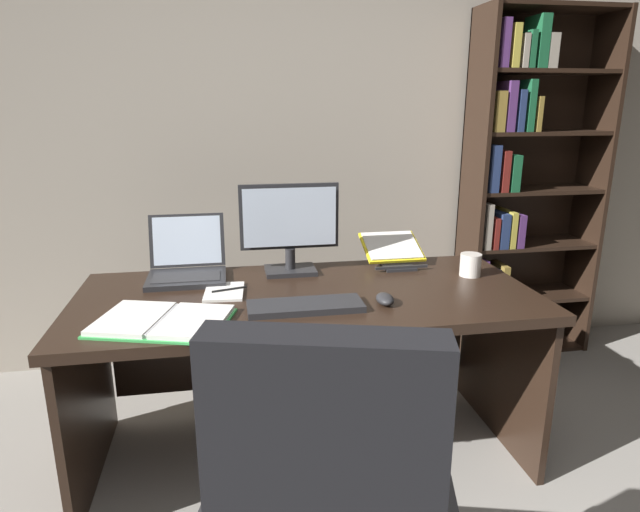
% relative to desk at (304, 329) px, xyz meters
% --- Properties ---
extents(wall_back, '(5.37, 0.12, 2.86)m').
position_rel_desk_xyz_m(wall_back, '(0.17, 0.97, 0.89)').
color(wall_back, '#A89E8E').
rests_on(wall_back, ground).
extents(desk, '(1.80, 0.81, 0.73)m').
position_rel_desk_xyz_m(desk, '(0.00, 0.00, 0.00)').
color(desk, black).
rests_on(desk, ground).
extents(bookshelf, '(0.77, 0.30, 1.94)m').
position_rel_desk_xyz_m(bookshelf, '(1.35, 0.75, 0.46)').
color(bookshelf, black).
rests_on(bookshelf, ground).
extents(monitor, '(0.43, 0.16, 0.39)m').
position_rel_desk_xyz_m(monitor, '(-0.03, 0.20, 0.38)').
color(monitor, '#232326').
rests_on(monitor, desk).
extents(laptop, '(0.33, 0.32, 0.25)m').
position_rel_desk_xyz_m(laptop, '(-0.48, 0.21, 0.24)').
color(laptop, '#232326').
rests_on(laptop, desk).
extents(keyboard, '(0.42, 0.15, 0.02)m').
position_rel_desk_xyz_m(keyboard, '(-0.03, -0.26, 0.20)').
color(keyboard, '#232326').
rests_on(keyboard, desk).
extents(computer_mouse, '(0.06, 0.10, 0.04)m').
position_rel_desk_xyz_m(computer_mouse, '(0.27, -0.26, 0.21)').
color(computer_mouse, '#232326').
rests_on(computer_mouse, desk).
extents(reading_stand_with_book, '(0.27, 0.28, 0.12)m').
position_rel_desk_xyz_m(reading_stand_with_book, '(0.46, 0.26, 0.25)').
color(reading_stand_with_book, '#232326').
rests_on(reading_stand_with_book, desk).
extents(open_binder, '(0.51, 0.42, 0.02)m').
position_rel_desk_xyz_m(open_binder, '(-0.53, -0.31, 0.20)').
color(open_binder, green).
rests_on(open_binder, desk).
extents(notepad, '(0.17, 0.22, 0.01)m').
position_rel_desk_xyz_m(notepad, '(-0.32, -0.03, 0.19)').
color(notepad, silver).
rests_on(notepad, desk).
extents(pen, '(0.14, 0.04, 0.01)m').
position_rel_desk_xyz_m(pen, '(-0.30, -0.03, 0.20)').
color(pen, black).
rests_on(pen, notepad).
extents(coffee_mug, '(0.09, 0.09, 0.10)m').
position_rel_desk_xyz_m(coffee_mug, '(0.73, 0.01, 0.24)').
color(coffee_mug, silver).
rests_on(coffee_mug, desk).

